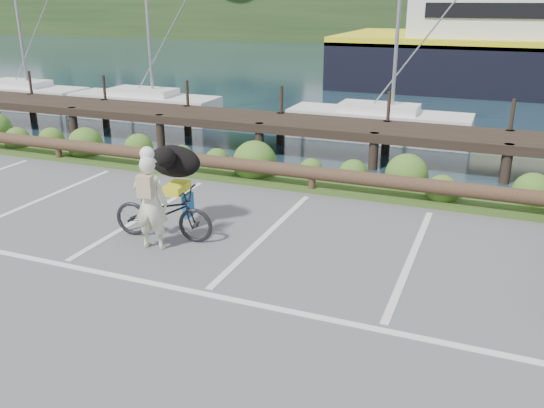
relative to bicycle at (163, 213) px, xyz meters
The scene contains 7 objects.
ground 2.07m from the bicycle, 35.61° to the right, with size 72.00×72.00×0.00m, color #545456.
harbor_backdrop 77.37m from the bicycle, 88.50° to the left, with size 170.00×160.00×30.00m.
vegetation_strip 4.46m from the bicycle, 68.37° to the left, with size 34.00×1.60×0.10m, color #3D5B21.
log_rail 3.83m from the bicycle, 64.47° to the left, with size 32.00×0.30×0.60m, color #443021, non-canonical shape.
bicycle is the anchor object (origin of this frame).
cyclist 0.55m from the bicycle, 83.37° to the right, with size 0.60×0.39×1.65m, color beige.
dog 0.98m from the bicycle, 96.63° to the left, with size 1.02×0.50×0.59m, color black.
Camera 1 is at (3.69, -6.91, 4.06)m, focal length 38.00 mm.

